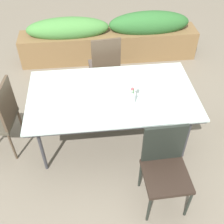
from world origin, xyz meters
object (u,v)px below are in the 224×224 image
at_px(dining_table, 112,96).
at_px(chair_far_side, 105,64).
at_px(chair_end_left, 1,115).
at_px(chair_near_right, 165,165).
at_px(planter_box, 110,38).
at_px(flower_vase, 133,95).

height_order(dining_table, chair_far_side, chair_far_side).
relative_size(chair_end_left, chair_far_side, 0.96).
distance_m(chair_near_right, planter_box, 2.72).
distance_m(dining_table, chair_end_left, 1.27).
height_order(dining_table, planter_box, planter_box).
relative_size(chair_near_right, chair_end_left, 0.96).
distance_m(dining_table, chair_far_side, 0.86).
bearing_deg(flower_vase, planter_box, 91.14).
height_order(dining_table, flower_vase, flower_vase).
xyz_separation_m(chair_near_right, planter_box, (-0.26, 2.71, -0.13)).
bearing_deg(chair_far_side, flower_vase, -84.06).
xyz_separation_m(chair_end_left, chair_far_side, (1.26, 0.86, 0.01)).
distance_m(dining_table, chair_near_right, 0.96).
bearing_deg(planter_box, chair_near_right, -84.59).
height_order(dining_table, chair_end_left, chair_end_left).
bearing_deg(chair_far_side, planter_box, 74.95).
bearing_deg(dining_table, planter_box, 85.02).
height_order(chair_far_side, planter_box, chair_far_side).
xyz_separation_m(chair_far_side, planter_box, (0.17, 1.01, -0.16)).
distance_m(chair_far_side, planter_box, 1.04).
bearing_deg(dining_table, chair_end_left, -179.54).
xyz_separation_m(dining_table, chair_end_left, (-1.26, -0.01, -0.16)).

